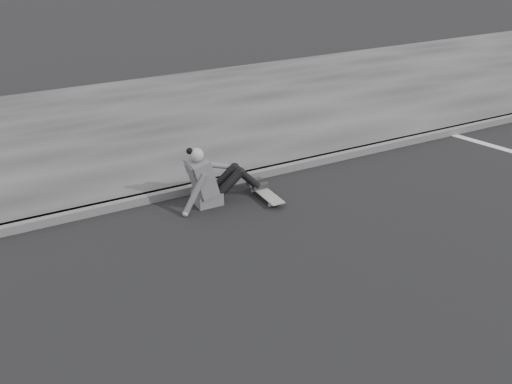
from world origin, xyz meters
TOP-DOWN VIEW (x-y plane):
  - ground at (0.00, 0.00)m, footprint 80.00×80.00m
  - curb at (0.00, 2.58)m, footprint 24.00×0.16m
  - sidewalk at (0.00, 5.60)m, footprint 24.00×6.00m
  - skateboard at (-1.48, 1.90)m, footprint 0.20×0.78m
  - seated_woman at (-2.21, 2.14)m, footprint 1.38×0.46m

SIDE VIEW (x-z plane):
  - ground at x=0.00m, z-range 0.00..0.00m
  - curb at x=0.00m, z-range 0.00..0.12m
  - sidewalk at x=0.00m, z-range 0.00..0.12m
  - skateboard at x=-1.48m, z-range 0.03..0.12m
  - seated_woman at x=-2.21m, z-range -0.08..0.80m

